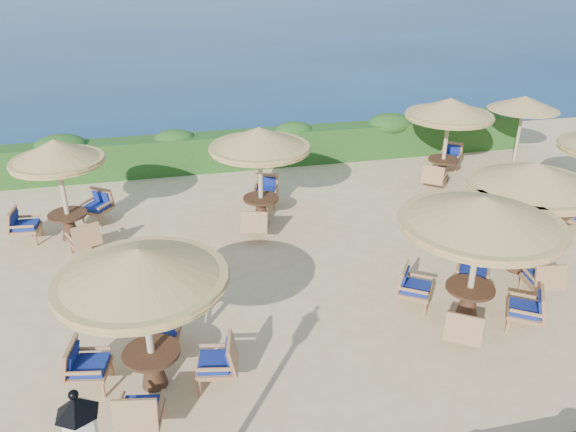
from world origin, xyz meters
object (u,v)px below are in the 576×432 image
Objects in this scene: cafe_set_0 at (144,295)px; cafe_set_5 at (449,119)px; extra_parasol at (524,103)px; cafe_set_4 at (260,152)px; cafe_set_1 at (479,233)px; cafe_set_2 at (532,190)px; cafe_set_3 at (60,175)px.

cafe_set_5 is at bearing 39.51° from cafe_set_0.
cafe_set_0 is (-12.19, -8.20, -0.36)m from extra_parasol.
cafe_set_0 is at bearing -140.49° from cafe_set_5.
cafe_set_4 and cafe_set_5 have the same top height.
extra_parasol is 0.83× the size of cafe_set_0.
cafe_set_1 is 1.09× the size of cafe_set_2.
extra_parasol is 14.37m from cafe_set_3.
cafe_set_2 and cafe_set_3 have the same top height.
cafe_set_1 is at bearing -58.44° from cafe_set_4.
cafe_set_1 is at bearing -128.29° from extra_parasol.
extra_parasol is 9.69m from cafe_set_1.
cafe_set_3 is at bearing 108.57° from cafe_set_0.
cafe_set_0 is 8.46m from cafe_set_2.
cafe_set_4 is at bearing -165.83° from extra_parasol.
cafe_set_2 and cafe_set_4 have the same top height.
cafe_set_3 is at bearing 146.68° from cafe_set_1.
cafe_set_3 is at bearing -171.92° from cafe_set_5.
cafe_set_0 and cafe_set_5 have the same top height.
cafe_set_2 is 6.56m from cafe_set_4.
cafe_set_3 is (-2.01, 5.98, -0.06)m from cafe_set_0.
cafe_set_3 is at bearing -171.11° from extra_parasol.
cafe_set_0 is at bearing -116.68° from cafe_set_4.
cafe_set_1 is (6.18, 0.59, 0.09)m from cafe_set_0.
cafe_set_2 is 1.04× the size of cafe_set_3.
cafe_set_5 is (0.94, 5.59, -0.03)m from cafe_set_2.
extra_parasol is at bearing 57.53° from cafe_set_2.
cafe_set_3 reaches higher than extra_parasol.
cafe_set_2 is at bearing -21.36° from cafe_set_3.
cafe_set_5 is at bearing 15.29° from cafe_set_4.
cafe_set_4 is (2.95, 5.86, 0.17)m from cafe_set_0.
cafe_set_5 is (6.23, 1.70, 0.01)m from cafe_set_4.
cafe_set_2 is (8.23, 1.97, 0.20)m from cafe_set_0.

